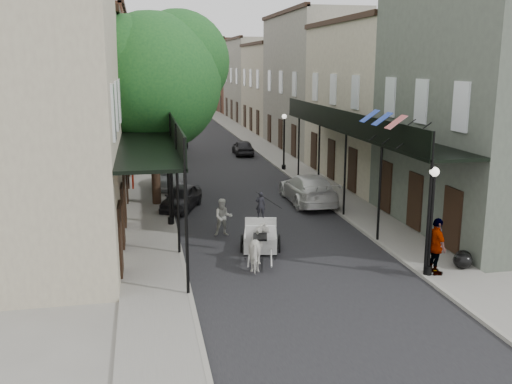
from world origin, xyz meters
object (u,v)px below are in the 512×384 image
pedestrian_walking (223,217)px  car_left_far (173,140)px  car_left_near (181,198)px  tree_far (153,81)px  carriage (261,224)px  pedestrian_sidewalk_right (436,246)px  tree_near (160,76)px  lamppost_right_near (431,220)px  pedestrian_sidewalk_left (157,155)px  car_right_far (243,147)px  car_right_near (308,189)px  horse (260,248)px  car_left_mid (172,177)px  lamppost_left (170,182)px  lamppost_right_far (284,141)px

pedestrian_walking → car_left_far: bearing=93.8°
car_left_near → car_left_far: 21.67m
tree_far → carriage: bearing=-81.0°
pedestrian_walking → pedestrian_sidewalk_right: (6.36, -6.18, 0.30)m
tree_near → tree_far: 14.02m
lamppost_right_near → pedestrian_walking: lamppost_right_near is taller
pedestrian_sidewalk_left → car_right_far: bearing=-143.9°
car_right_near → pedestrian_walking: bearing=43.7°
car_left_near → car_right_near: 6.55m
pedestrian_sidewalk_left → car_right_far: 8.06m
lamppost_right_near → car_right_near: 11.12m
car_left_near → car_right_near: car_right_near is taller
tree_far → pedestrian_walking: 20.74m
carriage → pedestrian_sidewalk_left: 18.92m
tree_near → lamppost_right_near: size_ratio=2.60×
horse → lamppost_right_near: bearing=171.0°
carriage → car_left_mid: (-2.82, 11.66, -0.29)m
carriage → pedestrian_sidewalk_left: bearing=112.7°
carriage → car_right_near: bearing=71.9°
tree_near → tree_far: size_ratio=1.12×
horse → pedestrian_sidewalk_right: size_ratio=0.89×
pedestrian_walking → lamppost_left: bearing=141.6°
car_left_mid → car_left_far: size_ratio=0.93×
car_left_near → car_left_far: (0.82, 21.66, 0.01)m
tree_near → lamppost_right_near: tree_near is taller
tree_far → car_right_far: tree_far is taller
car_left_mid → car_right_far: bearing=68.5°
lamppost_right_near → car_right_near: size_ratio=0.71×
car_right_near → car_right_far: bearing=-87.7°
car_right_near → car_right_far: (-0.53, 16.28, -0.16)m
lamppost_right_far → car_right_near: 9.14m
pedestrian_sidewalk_left → car_right_near: pedestrian_sidewalk_left is taller
tree_near → car_left_far: (1.60, 20.48, -5.88)m
lamppost_right_near → lamppost_right_far: 20.00m
lamppost_left → pedestrian_walking: 3.04m
car_left_near → horse: bearing=-55.3°
tree_far → pedestrian_sidewalk_right: size_ratio=4.38×
horse → pedestrian_sidewalk_right: bearing=172.0°
lamppost_left → pedestrian_sidewalk_right: size_ratio=1.89×
lamppost_right_near → car_left_far: bearing=101.6°
pedestrian_sidewalk_left → car_right_far: (6.80, 4.33, -0.29)m
pedestrian_sidewalk_left → pedestrian_sidewalk_right: bearing=114.1°
pedestrian_walking → car_left_far: pedestrian_walking is taller
tree_far → car_left_mid: 11.43m
pedestrian_walking → lamppost_right_near: bearing=-42.9°
car_left_mid → car_right_near: 8.38m
pedestrian_walking → tree_near: bearing=112.6°
pedestrian_sidewalk_left → car_left_near: pedestrian_sidewalk_left is taller
lamppost_right_near → horse: lamppost_right_near is taller
car_left_mid → car_right_near: car_right_near is taller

